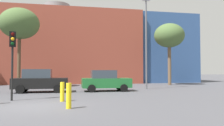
{
  "coord_description": "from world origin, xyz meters",
  "views": [
    {
      "loc": [
        1.7,
        -11.48,
        1.71
      ],
      "look_at": [
        5.43,
        8.17,
        2.46
      ],
      "focal_mm": 35.86,
      "sensor_mm": 36.0,
      "label": 1
    }
  ],
  "objects_px": {
    "traffic_light_island": "(12,50)",
    "bollard_yellow_0": "(62,92)",
    "parked_car_3": "(106,81)",
    "bollard_yellow_2": "(69,96)",
    "bare_tree_2": "(169,36)",
    "street_lamp": "(146,38)",
    "parked_car_2": "(40,81)",
    "bare_tree_1": "(20,24)"
  },
  "relations": [
    {
      "from": "bollard_yellow_2",
      "to": "parked_car_2",
      "type": "bearing_deg",
      "value": 105.29
    },
    {
      "from": "parked_car_2",
      "to": "street_lamp",
      "type": "height_order",
      "value": "street_lamp"
    },
    {
      "from": "traffic_light_island",
      "to": "bollard_yellow_0",
      "type": "height_order",
      "value": "traffic_light_island"
    },
    {
      "from": "parked_car_3",
      "to": "street_lamp",
      "type": "xyz_separation_m",
      "value": [
        4.26,
        1.56,
        4.07
      ]
    },
    {
      "from": "traffic_light_island",
      "to": "bare_tree_1",
      "type": "bearing_deg",
      "value": 176.78
    },
    {
      "from": "bare_tree_2",
      "to": "bare_tree_1",
      "type": "bearing_deg",
      "value": -176.35
    },
    {
      "from": "parked_car_2",
      "to": "bare_tree_1",
      "type": "height_order",
      "value": "bare_tree_1"
    },
    {
      "from": "bollard_yellow_2",
      "to": "bare_tree_1",
      "type": "bearing_deg",
      "value": 109.81
    },
    {
      "from": "parked_car_2",
      "to": "traffic_light_island",
      "type": "relative_size",
      "value": 1.07
    },
    {
      "from": "bare_tree_1",
      "to": "bollard_yellow_0",
      "type": "relative_size",
      "value": 7.71
    },
    {
      "from": "traffic_light_island",
      "to": "street_lamp",
      "type": "relative_size",
      "value": 0.46
    },
    {
      "from": "parked_car_3",
      "to": "bare_tree_1",
      "type": "xyz_separation_m",
      "value": [
        -8.36,
        6.03,
        5.88
      ]
    },
    {
      "from": "parked_car_3",
      "to": "bare_tree_1",
      "type": "relative_size",
      "value": 0.49
    },
    {
      "from": "bare_tree_2",
      "to": "bollard_yellow_2",
      "type": "height_order",
      "value": "bare_tree_2"
    },
    {
      "from": "parked_car_2",
      "to": "parked_car_3",
      "type": "xyz_separation_m",
      "value": [
        5.44,
        0.0,
        -0.04
      ]
    },
    {
      "from": "traffic_light_island",
      "to": "street_lamp",
      "type": "height_order",
      "value": "street_lamp"
    },
    {
      "from": "parked_car_3",
      "to": "bollard_yellow_0",
      "type": "relative_size",
      "value": 3.8
    },
    {
      "from": "bollard_yellow_0",
      "to": "street_lamp",
      "type": "xyz_separation_m",
      "value": [
        7.72,
        7.63,
        4.42
      ]
    },
    {
      "from": "traffic_light_island",
      "to": "bare_tree_1",
      "type": "relative_size",
      "value": 0.48
    },
    {
      "from": "street_lamp",
      "to": "bollard_yellow_2",
      "type": "bearing_deg",
      "value": -125.81
    },
    {
      "from": "street_lamp",
      "to": "parked_car_3",
      "type": "bearing_deg",
      "value": -159.88
    },
    {
      "from": "bare_tree_1",
      "to": "street_lamp",
      "type": "height_order",
      "value": "street_lamp"
    },
    {
      "from": "bare_tree_2",
      "to": "street_lamp",
      "type": "bearing_deg",
      "value": -132.02
    },
    {
      "from": "bare_tree_1",
      "to": "parked_car_2",
      "type": "bearing_deg",
      "value": -64.15
    },
    {
      "from": "parked_car_3",
      "to": "bare_tree_1",
      "type": "height_order",
      "value": "bare_tree_1"
    },
    {
      "from": "parked_car_3",
      "to": "bollard_yellow_2",
      "type": "distance_m",
      "value": 9.17
    },
    {
      "from": "traffic_light_island",
      "to": "bare_tree_2",
      "type": "height_order",
      "value": "bare_tree_2"
    },
    {
      "from": "traffic_light_island",
      "to": "bare_tree_2",
      "type": "distance_m",
      "value": 20.2
    },
    {
      "from": "bare_tree_2",
      "to": "street_lamp",
      "type": "xyz_separation_m",
      "value": [
        -5.04,
        -5.59,
        -1.2
      ]
    },
    {
      "from": "parked_car_2",
      "to": "street_lamp",
      "type": "bearing_deg",
      "value": 9.14
    },
    {
      "from": "street_lamp",
      "to": "traffic_light_island",
      "type": "bearing_deg",
      "value": -147.59
    },
    {
      "from": "parked_car_3",
      "to": "bollard_yellow_0",
      "type": "distance_m",
      "value": 6.99
    },
    {
      "from": "bollard_yellow_2",
      "to": "street_lamp",
      "type": "xyz_separation_m",
      "value": [
        7.35,
        10.19,
        4.39
      ]
    },
    {
      "from": "parked_car_2",
      "to": "bare_tree_2",
      "type": "xyz_separation_m",
      "value": [
        14.75,
        7.15,
        5.24
      ]
    },
    {
      "from": "traffic_light_island",
      "to": "parked_car_2",
      "type": "bearing_deg",
      "value": 156.6
    },
    {
      "from": "parked_car_2",
      "to": "parked_car_3",
      "type": "height_order",
      "value": "parked_car_2"
    },
    {
      "from": "bare_tree_2",
      "to": "street_lamp",
      "type": "height_order",
      "value": "street_lamp"
    },
    {
      "from": "parked_car_2",
      "to": "traffic_light_island",
      "type": "height_order",
      "value": "traffic_light_island"
    },
    {
      "from": "bare_tree_1",
      "to": "parked_car_3",
      "type": "bearing_deg",
      "value": -35.78
    },
    {
      "from": "bare_tree_2",
      "to": "parked_car_2",
      "type": "bearing_deg",
      "value": -154.12
    },
    {
      "from": "parked_car_3",
      "to": "bollard_yellow_0",
      "type": "bearing_deg",
      "value": -119.71
    },
    {
      "from": "bollard_yellow_0",
      "to": "street_lamp",
      "type": "bearing_deg",
      "value": 44.63
    }
  ]
}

